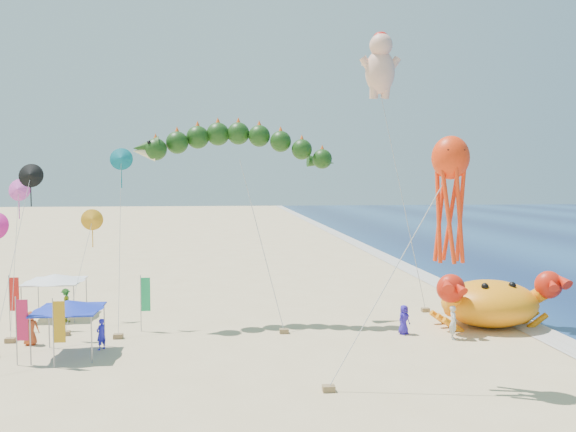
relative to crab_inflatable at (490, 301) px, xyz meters
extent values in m
plane|color=#D1B784|center=(-9.79, -1.46, -1.47)|extent=(320.00, 320.00, 0.00)
plane|color=silver|center=(2.21, -1.46, -1.46)|extent=(320.00, 320.00, 0.00)
ellipsoid|color=orange|center=(0.00, 0.12, -0.13)|extent=(5.93, 5.02, 2.68)
sphere|color=red|center=(-3.00, -1.01, 1.07)|extent=(1.60, 1.60, 1.60)
sphere|color=black|center=(-0.84, -0.82, 1.07)|extent=(0.41, 0.41, 0.41)
sphere|color=red|center=(3.00, -1.01, 1.07)|extent=(1.60, 1.60, 1.60)
sphere|color=black|center=(0.84, -0.82, 1.07)|extent=(0.41, 0.41, 0.41)
cone|color=#14350E|center=(-19.79, 2.52, 8.92)|extent=(1.59, 1.17, 1.30)
cylinder|color=#B2B2B2|center=(-13.27, 1.17, 3.48)|extent=(2.41, 2.75, 9.61)
cube|color=olive|center=(-12.09, -0.17, -1.34)|extent=(0.50, 0.35, 0.25)
ellipsoid|color=#F7B297|center=(-5.39, 4.81, 13.98)|extent=(1.91, 1.57, 2.81)
sphere|color=#F7B297|center=(-5.39, 4.64, 15.62)|extent=(1.47, 1.47, 1.47)
ellipsoid|color=red|center=(-5.39, 4.73, 16.14)|extent=(0.95, 0.95, 0.67)
cylinder|color=#B2B2B2|center=(-3.93, 4.37, 5.77)|extent=(2.99, 0.92, 14.19)
cube|color=olive|center=(-2.46, 3.94, -1.34)|extent=(0.50, 0.35, 0.25)
ellipsoid|color=#FF350D|center=(-6.20, -8.85, 7.95)|extent=(1.54, 1.38, 1.77)
cylinder|color=#B2B2B2|center=(-8.69, -8.90, 3.06)|extent=(5.02, 0.16, 8.77)
cube|color=olive|center=(-11.18, -8.96, -1.34)|extent=(0.50, 0.35, 0.25)
cylinder|color=gray|center=(-24.24, -4.27, -0.37)|extent=(0.06, 0.06, 2.20)
cylinder|color=gray|center=(-21.51, -4.27, -0.37)|extent=(0.06, 0.06, 2.20)
cylinder|color=gray|center=(-24.24, -1.54, -0.37)|extent=(0.06, 0.06, 2.20)
cylinder|color=gray|center=(-21.51, -1.54, -0.37)|extent=(0.06, 0.06, 2.20)
cube|color=#1327AC|center=(-22.88, -2.91, 0.77)|extent=(2.97, 2.97, 0.08)
cone|color=#1327AC|center=(-22.88, -2.91, 1.01)|extent=(3.27, 3.27, 0.45)
cylinder|color=gray|center=(-27.38, 3.61, -0.37)|extent=(0.06, 0.06, 2.20)
cylinder|color=gray|center=(-24.37, 3.61, -0.37)|extent=(0.06, 0.06, 2.20)
cylinder|color=gray|center=(-27.38, 6.62, -0.37)|extent=(0.06, 0.06, 2.20)
cylinder|color=gray|center=(-24.37, 6.62, -0.37)|extent=(0.06, 0.06, 2.20)
cube|color=silver|center=(-25.87, 5.12, 0.77)|extent=(3.25, 3.25, 0.08)
cone|color=silver|center=(-25.87, 5.12, 1.01)|extent=(3.58, 3.58, 0.45)
cylinder|color=gray|center=(-23.07, -4.76, 0.13)|extent=(0.05, 0.05, 3.20)
cube|color=#C08516|center=(-22.79, -4.76, 0.63)|extent=(0.50, 0.04, 1.90)
cylinder|color=gray|center=(-24.86, -4.23, 0.13)|extent=(0.05, 0.05, 3.20)
cube|color=#D11A4F|center=(-24.58, -4.23, 0.63)|extent=(0.50, 0.04, 1.90)
cylinder|color=gray|center=(-27.44, 1.98, 0.13)|extent=(0.05, 0.05, 3.20)
cube|color=red|center=(-27.16, 1.98, 0.63)|extent=(0.50, 0.04, 1.90)
cylinder|color=gray|center=(-20.07, 1.11, 0.13)|extent=(0.05, 0.05, 3.20)
cube|color=#1CA95D|center=(-19.79, 1.11, 0.63)|extent=(0.50, 0.04, 1.90)
imported|color=#B8421D|center=(-25.37, -0.94, -0.59)|extent=(0.94, 0.69, 1.75)
imported|color=#A7BA20|center=(-24.86, 3.76, -0.68)|extent=(0.80, 0.99, 1.57)
imported|color=#2B8136|center=(-25.53, 6.06, -0.67)|extent=(0.99, 1.18, 1.59)
imported|color=#2322C6|center=(-21.55, -2.16, -0.68)|extent=(0.63, 0.68, 1.57)
imported|color=#2D1CA8|center=(-5.52, -1.05, -0.65)|extent=(0.95, 0.85, 1.63)
imported|color=beige|center=(-3.20, -2.31, -0.56)|extent=(0.55, 0.73, 1.82)
cone|color=#E54CBF|center=(-27.09, 2.91, 6.52)|extent=(1.30, 0.51, 1.32)
cylinder|color=#B2B2B2|center=(-26.84, 1.41, 2.55)|extent=(0.55, 3.04, 7.75)
cube|color=olive|center=(-26.59, -0.09, -1.34)|extent=(0.50, 0.35, 0.25)
cone|color=orange|center=(-23.34, 4.26, 4.67)|extent=(1.30, 0.51, 1.32)
cylinder|color=#B2B2B2|center=(-23.09, 2.76, 1.63)|extent=(0.55, 3.04, 5.91)
cube|color=olive|center=(-22.84, 1.26, -1.34)|extent=(0.50, 0.35, 0.25)
cone|color=#0B6879|center=(-21.27, 2.59, 8.30)|extent=(1.30, 0.51, 1.32)
cylinder|color=#B2B2B2|center=(-21.02, 1.09, 3.44)|extent=(0.55, 3.04, 9.53)
cube|color=olive|center=(-20.77, -0.41, -1.34)|extent=(0.50, 0.35, 0.25)
cone|color=black|center=(-25.70, 0.73, 7.32)|extent=(1.30, 0.51, 1.32)
cylinder|color=#B2B2B2|center=(-25.45, -0.77, 2.95)|extent=(0.55, 3.04, 8.55)
cube|color=olive|center=(-25.20, -2.27, -1.34)|extent=(0.50, 0.35, 0.25)
camera|label=1|loc=(-15.21, -30.75, 7.02)|focal=35.00mm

